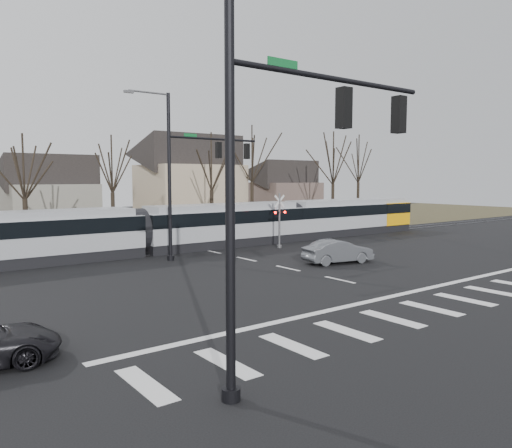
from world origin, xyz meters
TOP-DOWN VIEW (x-y plane):
  - ground at (0.00, 0.00)m, footprint 140.00×140.00m
  - grass_verge at (0.00, 32.00)m, footprint 140.00×28.00m
  - crosswalk at (0.00, -4.00)m, footprint 27.00×2.60m
  - stop_line at (0.00, -1.80)m, footprint 28.00×0.35m
  - lane_dashes at (0.00, 16.00)m, footprint 0.18×30.00m
  - rail_pair at (0.00, 15.80)m, footprint 90.00×1.52m
  - tram at (2.10, 16.00)m, footprint 41.68×3.09m
  - sedan at (3.54, 5.53)m, footprint 3.21×4.89m
  - signal_pole_near_left at (-10.41, -6.00)m, footprint 9.28×0.44m
  - signal_pole_far at (-2.41, 12.50)m, footprint 9.28×0.44m
  - rail_crossing_signal at (5.00, 12.79)m, footprint 1.08×0.36m
  - tree_row at (2.00, 26.00)m, footprint 59.20×7.20m
  - house_b at (-5.00, 36.00)m, footprint 8.64×7.56m
  - house_c at (9.00, 33.00)m, footprint 10.80×8.64m
  - house_d at (24.00, 35.00)m, footprint 8.64×7.56m

SIDE VIEW (x-z plane):
  - ground at x=0.00m, z-range 0.00..0.00m
  - grass_verge at x=0.00m, z-range 0.00..0.01m
  - crosswalk at x=0.00m, z-range 0.00..0.01m
  - stop_line at x=0.00m, z-range 0.00..0.01m
  - lane_dashes at x=0.00m, z-range 0.00..0.01m
  - rail_pair at x=0.00m, z-range 0.00..0.06m
  - sedan at x=3.54m, z-range 0.00..1.41m
  - tram at x=2.10m, z-range 0.14..3.30m
  - rail_crossing_signal at x=5.00m, z-range -0.11..3.89m
  - house_b at x=-5.00m, z-range 0.14..7.79m
  - house_d at x=24.00m, z-range 0.14..7.79m
  - tree_row at x=2.00m, z-range 0.00..10.00m
  - house_c at x=9.00m, z-range 0.18..10.28m
  - signal_pole_near_left at x=-10.41m, z-range 0.60..10.80m
  - signal_pole_far at x=-2.41m, z-range 0.60..10.80m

